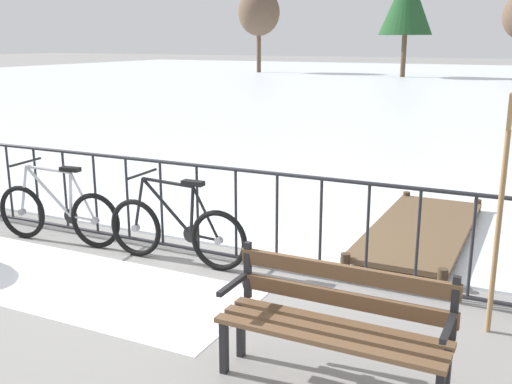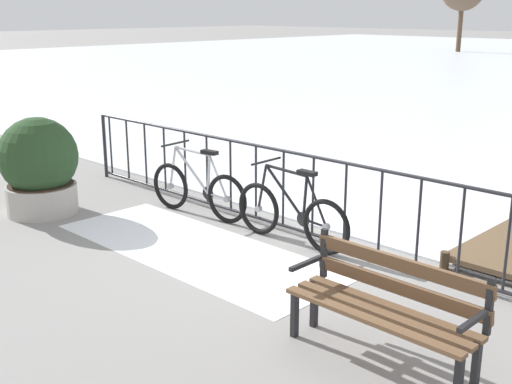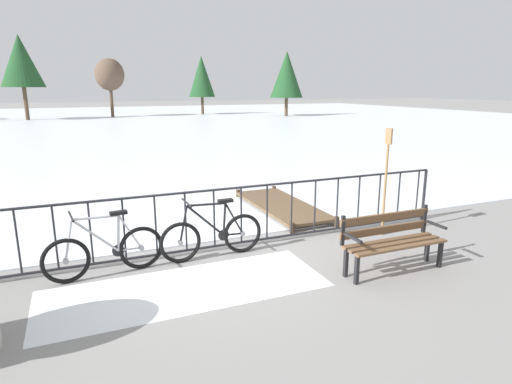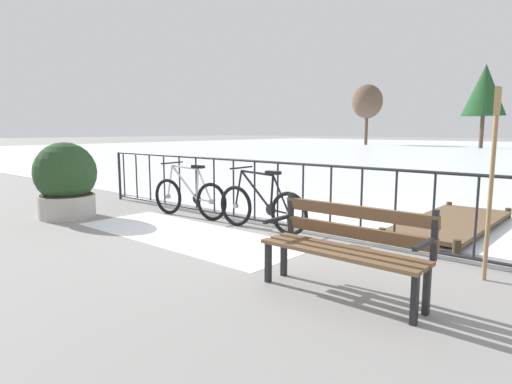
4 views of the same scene
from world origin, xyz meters
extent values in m
plane|color=gray|center=(0.00, 0.00, 0.00)|extent=(160.00, 160.00, 0.00)
cube|color=white|center=(-0.79, -1.20, 0.00)|extent=(3.85, 1.42, 0.01)
cylinder|color=#232328|center=(0.00, 0.00, 1.05)|extent=(9.00, 0.04, 0.04)
cylinder|color=#232328|center=(0.00, 0.00, 0.08)|extent=(9.00, 0.04, 0.04)
cylinder|color=#232328|center=(-4.50, 0.00, 0.53)|extent=(0.06, 0.06, 1.05)
cylinder|color=#232328|center=(-4.32, 0.00, 0.57)|extent=(0.03, 0.03, 0.97)
cylinder|color=#232328|center=(-3.84, 0.00, 0.57)|extent=(0.03, 0.03, 0.97)
cylinder|color=#232328|center=(-3.36, 0.00, 0.57)|extent=(0.03, 0.03, 0.97)
cylinder|color=#232328|center=(-2.88, 0.00, 0.57)|extent=(0.03, 0.03, 0.97)
cylinder|color=#232328|center=(-2.40, 0.00, 0.57)|extent=(0.03, 0.03, 0.97)
cylinder|color=#232328|center=(-1.92, 0.00, 0.57)|extent=(0.03, 0.03, 0.97)
cylinder|color=#232328|center=(-1.44, 0.00, 0.57)|extent=(0.03, 0.03, 0.97)
cylinder|color=#232328|center=(-0.96, 0.00, 0.57)|extent=(0.03, 0.03, 0.97)
cylinder|color=#232328|center=(-0.48, 0.00, 0.57)|extent=(0.03, 0.03, 0.97)
cylinder|color=#232328|center=(0.00, 0.00, 0.57)|extent=(0.03, 0.03, 0.97)
cylinder|color=#232328|center=(0.48, 0.00, 0.57)|extent=(0.03, 0.03, 0.97)
cylinder|color=#232328|center=(0.96, 0.00, 0.57)|extent=(0.03, 0.03, 0.97)
cylinder|color=#232328|center=(1.44, 0.00, 0.57)|extent=(0.03, 0.03, 0.97)
cylinder|color=#232328|center=(1.92, 0.00, 0.57)|extent=(0.03, 0.03, 0.97)
cylinder|color=#232328|center=(2.40, 0.00, 0.57)|extent=(0.03, 0.03, 0.97)
cylinder|color=#232328|center=(2.88, 0.00, 0.57)|extent=(0.03, 0.03, 0.97)
torus|color=black|center=(0.41, -0.25, 0.33)|extent=(0.66, 0.08, 0.66)
cylinder|color=gray|center=(0.41, -0.25, 0.33)|extent=(0.08, 0.06, 0.08)
torus|color=black|center=(-0.64, -0.28, 0.33)|extent=(0.66, 0.08, 0.66)
cylinder|color=gray|center=(-0.64, -0.28, 0.33)|extent=(0.08, 0.06, 0.08)
cylinder|color=black|center=(0.09, -0.26, 0.62)|extent=(0.08, 0.04, 0.53)
cylinder|color=black|center=(-0.22, -0.27, 0.63)|extent=(0.61, 0.05, 0.59)
cylinder|color=black|center=(-0.20, -0.27, 0.90)|extent=(0.63, 0.05, 0.07)
cylinder|color=black|center=(0.24, -0.25, 0.34)|extent=(0.34, 0.04, 0.05)
cylinder|color=black|center=(0.26, -0.25, 0.61)|extent=(0.32, 0.04, 0.56)
cylinder|color=black|center=(-0.58, -0.28, 0.62)|extent=(0.16, 0.04, 0.59)
cube|color=black|center=(0.11, -0.26, 0.92)|extent=(0.24, 0.11, 0.05)
cylinder|color=black|center=(-0.52, -0.28, 0.96)|extent=(0.04, 0.52, 0.03)
cylinder|color=black|center=(0.07, -0.26, 0.35)|extent=(0.18, 0.03, 0.18)
torus|color=black|center=(-1.23, -0.27, 0.33)|extent=(0.66, 0.13, 0.66)
cylinder|color=gray|center=(-1.23, -0.27, 0.33)|extent=(0.09, 0.07, 0.08)
torus|color=black|center=(-2.28, -0.38, 0.33)|extent=(0.66, 0.13, 0.66)
cylinder|color=gray|center=(-2.28, -0.38, 0.33)|extent=(0.09, 0.07, 0.08)
cylinder|color=#B2B2B7|center=(-1.55, -0.30, 0.62)|extent=(0.08, 0.04, 0.53)
cylinder|color=#B2B2B7|center=(-1.86, -0.33, 0.63)|extent=(0.61, 0.10, 0.59)
cylinder|color=#B2B2B7|center=(-1.84, -0.33, 0.90)|extent=(0.63, 0.10, 0.07)
cylinder|color=#B2B2B7|center=(-1.40, -0.28, 0.34)|extent=(0.34, 0.06, 0.05)
cylinder|color=#B2B2B7|center=(-1.38, -0.28, 0.61)|extent=(0.32, 0.06, 0.56)
cylinder|color=#B2B2B7|center=(-2.22, -0.37, 0.62)|extent=(0.16, 0.05, 0.59)
cube|color=black|center=(-1.53, -0.30, 0.92)|extent=(0.25, 0.13, 0.05)
cylinder|color=black|center=(-2.15, -0.36, 0.96)|extent=(0.08, 0.52, 0.03)
cylinder|color=black|center=(-1.57, -0.30, 0.35)|extent=(0.18, 0.04, 0.18)
cube|color=brown|center=(2.19, -1.70, 0.44)|extent=(1.60, 0.11, 0.04)
cube|color=brown|center=(2.19, -1.85, 0.44)|extent=(1.60, 0.11, 0.04)
cube|color=brown|center=(2.19, -2.01, 0.44)|extent=(1.60, 0.11, 0.04)
cube|color=brown|center=(2.20, -1.60, 0.58)|extent=(1.60, 0.06, 0.12)
cube|color=brown|center=(2.20, -1.60, 0.78)|extent=(1.60, 0.06, 0.12)
cube|color=black|center=(2.95, -1.99, 0.22)|extent=(0.05, 0.06, 0.44)
cube|color=black|center=(2.95, -1.72, 0.22)|extent=(0.05, 0.06, 0.44)
cube|color=black|center=(2.96, -1.61, 0.67)|extent=(0.05, 0.04, 0.45)
cube|color=black|center=(2.95, -1.86, 0.64)|extent=(0.04, 0.40, 0.04)
cube|color=black|center=(1.43, -1.98, 0.22)|extent=(0.05, 0.06, 0.44)
cube|color=black|center=(1.43, -1.72, 0.22)|extent=(0.05, 0.06, 0.44)
cube|color=black|center=(1.44, -1.60, 0.67)|extent=(0.05, 0.04, 0.45)
cube|color=black|center=(1.43, -1.85, 0.64)|extent=(0.04, 0.40, 0.04)
cylinder|color=#ADA8A0|center=(-3.40, -1.75, 0.20)|extent=(0.96, 0.96, 0.40)
cylinder|color=#38281E|center=(-3.40, -1.75, 0.41)|extent=(0.89, 0.89, 0.02)
sphere|color=#264223|center=(-3.40, -1.75, 0.81)|extent=(1.07, 1.07, 1.07)
cylinder|color=#937047|center=(3.10, -0.45, 0.85)|extent=(0.04, 0.04, 1.70)
cube|color=#937047|center=(3.10, -0.45, 1.84)|extent=(0.03, 0.16, 0.28)
cube|color=brown|center=(2.11, 1.75, 0.12)|extent=(1.10, 2.90, 0.06)
cylinder|color=#433323|center=(1.62, 0.30, 0.10)|extent=(0.10, 0.10, 0.20)
cylinder|color=#433323|center=(2.61, 0.30, 0.10)|extent=(0.10, 0.10, 0.20)
cylinder|color=#433323|center=(1.62, 3.20, 0.10)|extent=(0.10, 0.10, 0.20)
cylinder|color=#433323|center=(2.61, 3.20, 0.10)|extent=(0.10, 0.10, 0.20)
cylinder|color=brown|center=(-16.31, 35.16, 1.70)|extent=(0.31, 0.31, 3.39)
ellipsoid|color=brown|center=(-16.31, 35.16, 4.30)|extent=(3.02, 3.02, 3.32)
cylinder|color=brown|center=(-5.44, 34.07, 2.22)|extent=(0.32, 0.32, 4.44)
cone|color=#1E4723|center=(-5.44, 34.07, 4.73)|extent=(3.37, 3.37, 4.12)
camera|label=1|loc=(3.37, -5.40, 2.37)|focal=41.92mm
camera|label=2|loc=(4.71, -5.83, 2.73)|focal=45.24mm
camera|label=3|loc=(-2.01, -6.53, 2.68)|focal=30.16mm
camera|label=4|loc=(4.17, -5.33, 1.56)|focal=30.58mm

